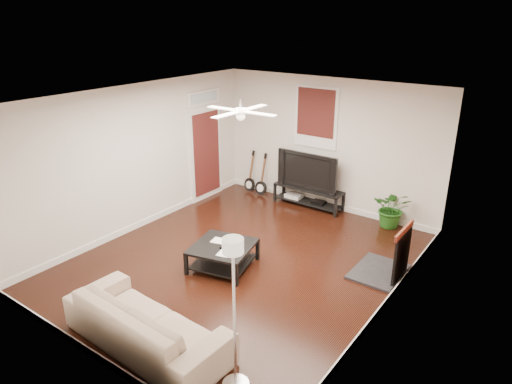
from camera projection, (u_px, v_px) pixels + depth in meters
room at (242, 185)px, 7.46m from camera, size 5.01×6.01×2.81m
brick_accent at (415, 200)px, 6.86m from camera, size 0.02×2.20×2.80m
fireplace at (390, 250)px, 7.36m from camera, size 0.80×1.10×0.92m
window_back at (316, 117)px, 9.67m from camera, size 1.00×0.06×1.30m
door_left at (206, 145)px, 10.29m from camera, size 0.08×1.00×2.50m
tv_stand at (308, 197)px, 10.15m from camera, size 1.57×0.42×0.44m
tv at (310, 170)px, 9.94m from camera, size 1.40×0.18×0.81m
coffee_table at (223, 256)px, 7.72m from camera, size 1.15×1.15×0.40m
sofa at (146, 323)px, 5.84m from camera, size 2.36×1.01×0.68m
floor_lamp at (234, 317)px, 4.96m from camera, size 0.33×0.33×1.89m
potted_plant at (392, 208)px, 9.10m from camera, size 0.84×0.77×0.80m
guitar_left at (249, 172)px, 10.89m from camera, size 0.33×0.25×0.99m
guitar_right at (261, 175)px, 10.68m from camera, size 0.31×0.22×0.99m
ceiling_fan at (241, 111)px, 7.02m from camera, size 1.24×1.24×0.32m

